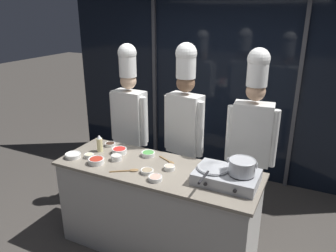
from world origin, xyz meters
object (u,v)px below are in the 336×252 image
at_px(prep_bowl_noodles, 89,155).
at_px(serving_spoon_slotted, 169,161).
at_px(chef_line, 252,129).
at_px(prep_bowl_bell_pepper, 119,150).
at_px(serving_spoon_solid, 130,170).
at_px(prep_bowl_soy_glaze, 110,144).
at_px(prep_bowl_shrimp, 155,178).
at_px(chef_head, 130,113).
at_px(prep_bowl_rice, 73,155).
at_px(stock_pot, 242,166).
at_px(portable_stove, 227,177).
at_px(frying_pan, 213,166).
at_px(chef_sous, 185,118).
at_px(prep_bowl_scallions, 148,154).
at_px(prep_bowl_onion, 116,157).
at_px(prep_bowl_chili_flakes, 96,161).
at_px(prep_bowl_chicken, 170,167).
at_px(prep_bowl_mushrooms, 147,171).
at_px(squeeze_bottle_oil, 100,144).

relative_size(prep_bowl_noodles, serving_spoon_slotted, 0.44).
bearing_deg(chef_line, prep_bowl_bell_pepper, 19.90).
distance_m(prep_bowl_noodles, serving_spoon_solid, 0.55).
xyz_separation_m(prep_bowl_bell_pepper, prep_bowl_soy_glaze, (-0.20, 0.12, -0.01)).
height_order(prep_bowl_shrimp, prep_bowl_soy_glaze, prep_bowl_shrimp).
distance_m(serving_spoon_slotted, chef_head, 1.00).
relative_size(prep_bowl_rice, prep_bowl_noodles, 1.67).
distance_m(stock_pot, prep_bowl_noodles, 1.57).
bearing_deg(prep_bowl_bell_pepper, serving_spoon_slotted, 3.77).
relative_size(portable_stove, prep_bowl_bell_pepper, 3.45).
relative_size(frying_pan, chef_sous, 0.25).
xyz_separation_m(prep_bowl_scallions, prep_bowl_soy_glaze, (-0.51, 0.04, -0.01)).
height_order(stock_pot, chef_head, chef_head).
distance_m(prep_bowl_onion, prep_bowl_noodles, 0.30).
relative_size(prep_bowl_bell_pepper, prep_bowl_noodles, 1.65).
relative_size(prep_bowl_chili_flakes, serving_spoon_solid, 0.65).
distance_m(frying_pan, serving_spoon_slotted, 0.54).
distance_m(prep_bowl_chili_flakes, serving_spoon_slotted, 0.73).
height_order(prep_bowl_rice, prep_bowl_chicken, prep_bowl_rice).
xyz_separation_m(prep_bowl_mushrooms, chef_line, (0.77, 0.88, 0.25)).
bearing_deg(prep_bowl_bell_pepper, chef_sous, 45.25).
bearing_deg(portable_stove, prep_bowl_chicken, -179.88).
xyz_separation_m(prep_bowl_rice, prep_bowl_chili_flakes, (0.30, -0.01, 0.01)).
bearing_deg(prep_bowl_shrimp, prep_bowl_bell_pepper, 150.65).
xyz_separation_m(prep_bowl_onion, chef_line, (1.19, 0.77, 0.24)).
xyz_separation_m(stock_pot, prep_bowl_chili_flakes, (-1.40, -0.20, -0.15)).
relative_size(portable_stove, prep_bowl_noodles, 5.68).
bearing_deg(prep_bowl_mushrooms, prep_bowl_noodles, 177.42).
xyz_separation_m(prep_bowl_soy_glaze, serving_spoon_slotted, (0.78, -0.08, -0.01)).
relative_size(prep_bowl_scallions, prep_bowl_chicken, 1.35).
height_order(stock_pot, chef_sous, chef_sous).
bearing_deg(chef_line, prep_bowl_chili_flakes, 28.60).
bearing_deg(prep_bowl_onion, squeeze_bottle_oil, 159.43).
xyz_separation_m(prep_bowl_shrimp, prep_bowl_onion, (-0.55, 0.19, 0.01)).
height_order(frying_pan, prep_bowl_scallions, frying_pan).
height_order(frying_pan, prep_bowl_shrimp, frying_pan).
xyz_separation_m(frying_pan, chef_line, (0.18, 0.73, 0.14)).
height_order(prep_bowl_shrimp, prep_bowl_chicken, prep_bowl_chicken).
relative_size(prep_bowl_mushrooms, chef_head, 0.06).
height_order(prep_bowl_mushrooms, prep_bowl_scallions, prep_bowl_scallions).
height_order(squeeze_bottle_oil, chef_head, chef_head).
bearing_deg(prep_bowl_scallions, serving_spoon_solid, -88.14).
bearing_deg(chef_head, frying_pan, 155.45).
distance_m(prep_bowl_shrimp, prep_bowl_mushrooms, 0.16).
relative_size(stock_pot, chef_sous, 0.12).
bearing_deg(serving_spoon_slotted, portable_stove, -12.77).
relative_size(prep_bowl_mushrooms, prep_bowl_chicken, 1.15).
height_order(prep_bowl_chili_flakes, chef_line, chef_line).
height_order(frying_pan, prep_bowl_mushrooms, frying_pan).
height_order(stock_pot, prep_bowl_chili_flakes, stock_pot).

